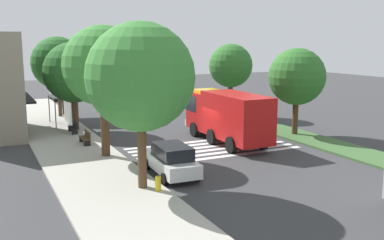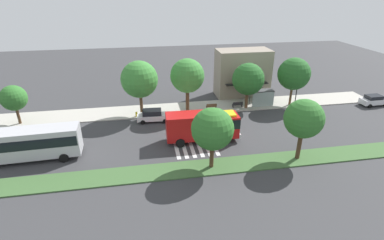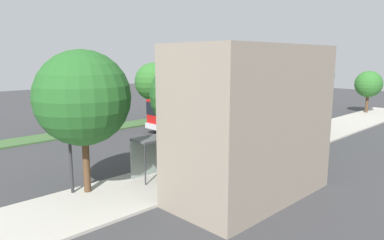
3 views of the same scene
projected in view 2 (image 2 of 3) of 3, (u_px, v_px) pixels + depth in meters
ground_plane at (201, 134)px, 37.94m from camera, size 120.00×120.00×0.00m
sidewalk at (190, 108)px, 45.65m from camera, size 60.00×4.97×0.14m
median_strip at (216, 166)px, 31.04m from camera, size 60.00×3.00×0.14m
crosswalk at (191, 135)px, 37.72m from camera, size 4.95×11.12×0.01m
fire_truck at (204, 125)px, 35.53m from camera, size 9.01×2.92×3.64m
parked_car_west at (153, 115)px, 41.10m from camera, size 4.71×2.21×1.73m
parked_car_mid at (374, 100)px, 46.57m from camera, size 4.31×2.12×1.69m
transit_bus at (23, 143)px, 31.40m from camera, size 11.79×3.22×3.63m
bus_stop_shelter at (263, 95)px, 45.71m from camera, size 3.50×1.40×2.46m
bench_near_shelter at (238, 104)px, 45.63m from camera, size 1.60×0.50×0.90m
bench_west_of_shelter at (211, 106)px, 44.98m from camera, size 1.60×0.50×0.90m
street_lamp at (298, 81)px, 44.85m from camera, size 0.36×0.36×6.86m
storefront_building at (242, 73)px, 49.77m from camera, size 8.85×5.22×7.82m
sidewalk_tree_far_west at (14, 98)px, 38.97m from camera, size 3.41×3.41×5.42m
sidewalk_tree_west at (139, 80)px, 40.87m from camera, size 5.18×5.18×7.99m
sidewalk_tree_center at (187, 76)px, 41.87m from camera, size 4.90×4.90×8.03m
sidewalk_tree_east at (248, 79)px, 43.71m from camera, size 4.79×4.79×7.00m
sidewalk_tree_far_east at (294, 74)px, 44.67m from camera, size 4.92×4.92×7.50m
median_tree_far_west at (213, 129)px, 29.10m from camera, size 4.30×4.30×6.56m
median_tree_west at (304, 119)px, 30.48m from camera, size 4.14×4.14×6.83m
fire_hydrant at (136, 114)px, 42.42m from camera, size 0.28×0.28×0.70m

